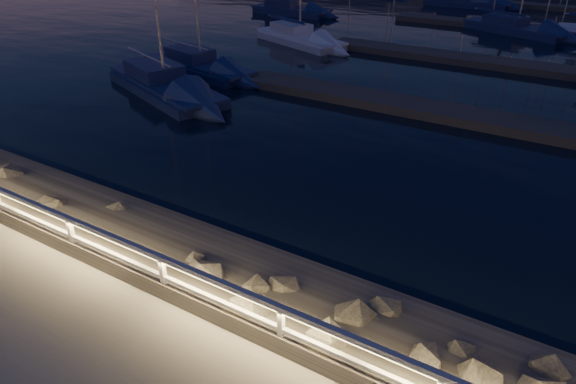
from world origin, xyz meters
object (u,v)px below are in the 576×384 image
at_px(sailboat_i, 289,9).
at_px(sailboat_n, 464,1).
at_px(sailboat_e, 298,37).
at_px(guard_rail, 235,298).
at_px(sailboat_g, 514,27).
at_px(sailboat_b, 163,83).
at_px(sailboat_a, 199,64).

height_order(sailboat_i, sailboat_n, sailboat_n).
bearing_deg(sailboat_e, sailboat_n, 96.68).
height_order(guard_rail, sailboat_i, sailboat_i).
relative_size(guard_rail, sailboat_e, 3.40).
bearing_deg(sailboat_g, sailboat_b, -93.91).
bearing_deg(sailboat_a, sailboat_e, 95.63).
relative_size(sailboat_b, sailboat_g, 1.08).
xyz_separation_m(sailboat_b, sailboat_g, (12.22, 24.70, -0.04)).
relative_size(sailboat_e, sailboat_i, 1.03).
distance_m(sailboat_a, sailboat_e, 9.31).
distance_m(guard_rail, sailboat_e, 28.56).
bearing_deg(sailboat_a, sailboat_b, -64.29).
distance_m(guard_rail, sailboat_b, 18.24).
distance_m(sailboat_a, sailboat_b, 3.93).
distance_m(sailboat_g, sailboat_i, 18.83).
relative_size(sailboat_a, sailboat_n, 0.90).
relative_size(sailboat_g, sailboat_i, 1.09).
bearing_deg(sailboat_i, sailboat_b, -73.76).
distance_m(sailboat_b, sailboat_i, 23.61).
relative_size(sailboat_a, sailboat_g, 0.93).
distance_m(sailboat_b, sailboat_e, 13.07).
height_order(sailboat_e, sailboat_i, sailboat_e).
distance_m(sailboat_a, sailboat_i, 19.68).
xyz_separation_m(sailboat_a, sailboat_i, (-5.59, 18.87, -0.00)).
bearing_deg(guard_rail, sailboat_n, 99.56).
bearing_deg(sailboat_n, sailboat_a, -100.74).
height_order(guard_rail, sailboat_e, sailboat_e).
relative_size(sailboat_a, sailboat_b, 0.86).
bearing_deg(sailboat_n, sailboat_i, -132.58).
bearing_deg(sailboat_e, sailboat_i, 145.08).
bearing_deg(sailboat_b, sailboat_g, 84.25).
bearing_deg(sailboat_e, sailboat_g, 64.36).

